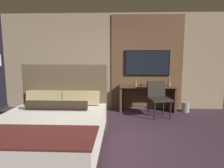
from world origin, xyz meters
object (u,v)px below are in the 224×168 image
desk (147,94)px  bed (49,132)px  tv (147,63)px  desk_chair (158,95)px  vase_tall (169,80)px  vase_short (136,81)px  waste_bin (185,107)px  book (144,85)px

desk → bed: bearing=-125.8°
desk → tv: 0.90m
desk_chair → vase_tall: 0.80m
vase_short → tv: bearing=37.7°
bed → waste_bin: (2.98, 2.54, -0.23)m
tv → waste_bin: tv is taller
vase_tall → book: size_ratio=1.28×
desk → tv: (0.00, 0.20, 0.88)m
bed → vase_short: (1.57, 2.58, 0.50)m
bed → desk_chair: (2.12, 2.11, 0.19)m
vase_short → desk: bearing=11.3°
bed → tv: bearing=56.1°
bed → vase_tall: bed is taller
vase_short → book: 0.29m
vase_tall → waste_bin: size_ratio=1.15×
desk_chair → vase_short: (-0.55, 0.47, 0.30)m
desk → vase_tall: 0.75m
tv → book: 0.66m
desk_chair → vase_short: bearing=125.8°
vase_short → waste_bin: (1.41, -0.04, -0.72)m
desk → waste_bin: size_ratio=5.64×
desk_chair → tv: bearing=92.3°
bed → desk_chair: bearing=44.9°
tv → vase_tall: tv is taller
vase_tall → vase_short: size_ratio=1.21×
vase_tall → vase_short: (-0.97, -0.12, -0.03)m
desk → waste_bin: (1.07, -0.11, -0.35)m
desk_chair → vase_short: vase_short is taller
desk_chair → desk: bearing=97.6°
vase_short → bed: bearing=-121.3°
vase_short → waste_bin: 1.59m
bed → desk_chair: bed is taller
desk → vase_tall: bearing=5.1°
desk → vase_tall: vase_tall is taller
tv → book: (-0.09, -0.19, -0.63)m
tv → waste_bin: 1.66m
bed → vase_short: 3.06m
bed → tv: size_ratio=1.65×
desk → waste_bin: desk is taller
vase_tall → waste_bin: 0.89m
tv → desk_chair: size_ratio=1.42×
vase_short → waste_bin: bearing=-1.7°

